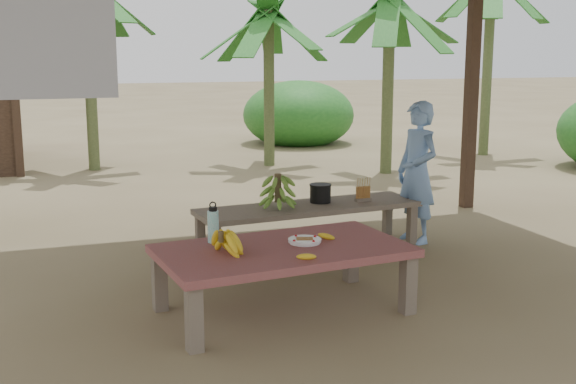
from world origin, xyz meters
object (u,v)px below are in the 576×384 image
object	(u,v)px
water_flask	(213,225)
plate	(305,241)
woman	(417,172)
ripe_banana_bunch	(221,242)
cooking_pot	(320,194)
work_table	(283,255)
bench	(309,211)

from	to	relation	value
water_flask	plate	bearing A→B (deg)	-21.06
water_flask	woman	distance (m)	2.67
ripe_banana_bunch	cooking_pot	xyz separation A→B (m)	(1.41, 1.67, -0.06)
work_table	cooking_pot	size ratio (longest dim) A/B	9.25
work_table	woman	distance (m)	2.46
ripe_banana_bunch	plate	distance (m)	0.68
work_table	cooking_pot	xyz separation A→B (m)	(0.93, 1.61, 0.10)
ripe_banana_bunch	bench	bearing A→B (deg)	51.36
ripe_banana_bunch	water_flask	xyz separation A→B (m)	(0.03, 0.35, 0.04)
bench	cooking_pot	distance (m)	0.22
ripe_banana_bunch	cooking_pot	world-z (taller)	ripe_banana_bunch
bench	ripe_banana_bunch	size ratio (longest dim) A/B	7.39
water_flask	woman	bearing A→B (deg)	26.63
bench	cooking_pot	world-z (taller)	cooking_pot
bench	woman	size ratio (longest dim) A/B	1.57
cooking_pot	ripe_banana_bunch	bearing A→B (deg)	-130.23
ripe_banana_bunch	plate	size ratio (longest dim) A/B	1.22
cooking_pot	woman	bearing A→B (deg)	-7.08
ripe_banana_bunch	cooking_pot	distance (m)	2.19
bench	woman	xyz separation A→B (m)	(1.15, -0.03, 0.32)
work_table	bench	world-z (taller)	work_table
bench	cooking_pot	xyz separation A→B (m)	(0.15, 0.09, 0.14)
cooking_pot	bench	bearing A→B (deg)	-149.04
ripe_banana_bunch	woman	size ratio (longest dim) A/B	0.21
plate	cooking_pot	size ratio (longest dim) A/B	1.22
ripe_banana_bunch	woman	xyz separation A→B (m)	(2.41, 1.54, 0.12)
bench	water_flask	world-z (taller)	water_flask
ripe_banana_bunch	water_flask	distance (m)	0.35
ripe_banana_bunch	water_flask	world-z (taller)	water_flask
ripe_banana_bunch	water_flask	size ratio (longest dim) A/B	0.97
work_table	woman	world-z (taller)	woman
ripe_banana_bunch	woman	distance (m)	2.86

